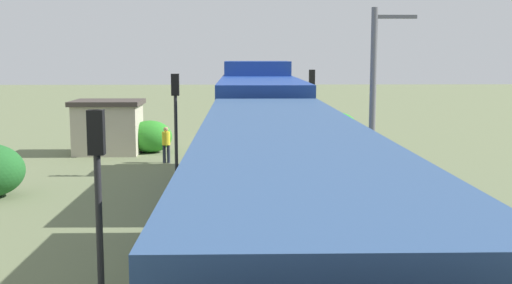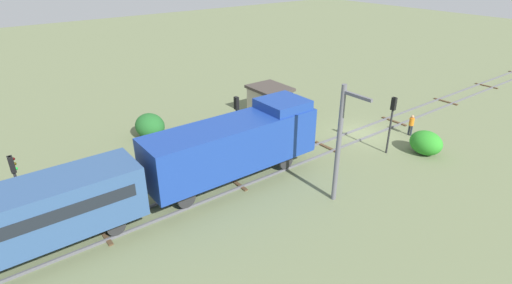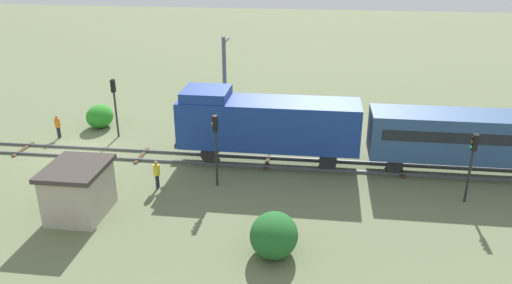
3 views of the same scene
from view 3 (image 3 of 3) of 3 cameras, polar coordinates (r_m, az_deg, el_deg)
The scene contains 15 objects.
ground_plane at distance 35.24m, azimuth -19.32°, elevation -1.21°, with size 149.62×149.62×0.00m, color #66704C.
railway_track at distance 35.21m, azimuth -19.33°, elevation -1.10°, with size 2.40×99.75×0.16m.
locomotive at distance 30.76m, azimuth 1.09°, elevation 2.28°, with size 2.90×11.60×4.60m.
passenger_car_leading at distance 32.35m, azimuth 25.27°, elevation 0.62°, with size 2.84×14.00×3.66m.
traffic_signal_near at distance 36.43m, azimuth -15.90°, elevation 4.91°, with size 0.32×0.34×4.24m.
traffic_signal_mid at distance 27.92m, azimuth -4.65°, elevation 0.49°, with size 0.32×0.34×4.26m.
traffic_signal_far at distance 28.47m, azimuth 23.49°, elevation -1.41°, with size 0.32×0.34×3.94m.
worker_near_track at distance 38.13m, azimuth -21.73°, elevation 1.83°, with size 0.38×0.38×1.70m.
worker_by_signal at distance 28.84m, azimuth -11.28°, elevation -3.42°, with size 0.38×0.38×1.70m.
catenary_mast at distance 35.74m, azimuth -3.59°, elevation 6.76°, with size 1.94×0.28×7.03m.
relay_hut at distance 27.09m, azimuth -19.61°, elevation -5.19°, with size 3.50×2.90×2.74m.
bush_near at distance 39.39m, azimuth -17.41°, elevation 2.83°, with size 2.36×1.93×1.72m, color #2B8B26.
bush_mid at distance 27.32m, azimuth -20.55°, elevation -6.57°, with size 2.10×1.72×1.53m, color #267826.
bush_far at distance 29.10m, azimuth -18.20°, elevation -4.27°, with size 2.29×1.88×1.67m, color #2C8326.
bush_back at distance 22.73m, azimuth 2.06°, elevation -10.58°, with size 2.65×2.17×1.93m, color #215F26.
Camera 3 is at (28.74, 15.46, 13.29)m, focal length 35.00 mm.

